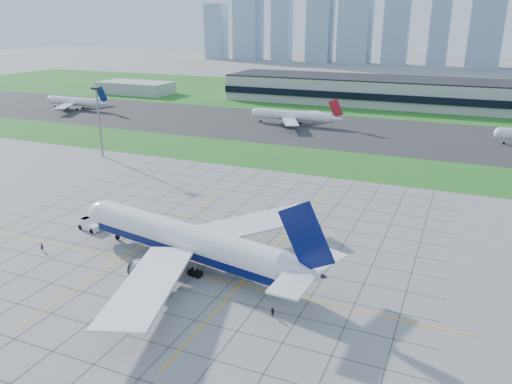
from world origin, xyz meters
TOP-DOWN VIEW (x-y plane):
  - ground at (0.00, 0.00)m, footprint 1400.00×1400.00m
  - grass_median at (0.00, 90.00)m, footprint 700.00×35.00m
  - asphalt_taxiway at (0.00, 145.00)m, footprint 700.00×75.00m
  - grass_far at (0.00, 255.00)m, footprint 700.00×145.00m
  - apron_markings at (0.43, 11.09)m, footprint 120.00×130.00m
  - terminal at (40.00, 229.87)m, footprint 260.00×43.00m
  - service_block at (-160.00, 210.00)m, footprint 50.00×25.00m
  - light_mast at (-70.00, 65.00)m, footprint 2.50×2.50m
  - city_skyline at (-8.71, 520.00)m, footprint 523.00×32.40m
  - airliner at (4.25, 1.81)m, footprint 62.17×62.43m
  - pushback_tug at (-27.19, 8.18)m, footprint 9.47×4.24m
  - crew_near at (-28.49, -5.74)m, footprint 0.67×0.78m
  - crew_far at (27.82, -9.74)m, footprint 1.05×0.96m
  - distant_jet_0 at (-152.24, 142.44)m, footprint 40.87×42.66m
  - distant_jet_1 at (-23.50, 149.46)m, footprint 43.92×42.66m

SIDE VIEW (x-z plane):
  - ground at x=0.00m, z-range 0.00..0.00m
  - apron_markings at x=0.43m, z-range 0.00..0.03m
  - grass_median at x=0.00m, z-range 0.00..0.04m
  - grass_far at x=0.00m, z-range 0.00..0.04m
  - asphalt_taxiway at x=0.00m, z-range 0.01..0.05m
  - crew_far at x=27.82m, z-range 0.00..1.75m
  - crew_near at x=-28.49m, z-range 0.00..1.82m
  - pushback_tug at x=-27.19m, z-range -0.14..2.46m
  - service_block at x=-160.00m, z-range 0.00..8.00m
  - distant_jet_0 at x=-152.24m, z-range -2.55..11.52m
  - distant_jet_1 at x=-23.50m, z-range -2.55..11.53m
  - airliner at x=4.25m, z-range -4.47..15.26m
  - terminal at x=40.00m, z-range -0.01..15.79m
  - light_mast at x=-70.00m, z-range 3.38..28.98m
  - city_skyline at x=-8.71m, z-range -20.91..139.09m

